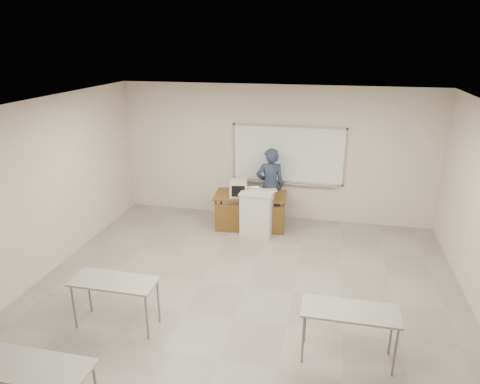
% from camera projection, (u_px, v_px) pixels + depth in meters
% --- Properties ---
extents(floor, '(7.00, 8.00, 0.01)m').
position_uv_depth(floor, '(234.00, 318.00, 6.32)').
color(floor, gray).
rests_on(floor, ground).
extents(whiteboard, '(2.48, 0.10, 1.31)m').
position_uv_depth(whiteboard, '(288.00, 155.00, 9.41)').
color(whiteboard, white).
rests_on(whiteboard, floor).
extents(student_desks, '(4.40, 2.20, 0.73)m').
position_uv_depth(student_desks, '(207.00, 340.00, 4.86)').
color(student_desks, gray).
rests_on(student_desks, floor).
extents(instructor_desk, '(1.54, 0.77, 0.75)m').
position_uv_depth(instructor_desk, '(250.00, 204.00, 9.15)').
color(instructor_desk, brown).
rests_on(instructor_desk, floor).
extents(podium, '(0.67, 0.49, 0.94)m').
position_uv_depth(podium, '(257.00, 213.00, 8.92)').
color(podium, beige).
rests_on(podium, floor).
extents(crt_monitor, '(0.36, 0.41, 0.35)m').
position_uv_depth(crt_monitor, '(238.00, 188.00, 9.07)').
color(crt_monitor, beige).
rests_on(crt_monitor, instructor_desk).
extents(laptop, '(0.30, 0.28, 0.23)m').
position_uv_depth(laptop, '(255.00, 194.00, 9.03)').
color(laptop, black).
rests_on(laptop, instructor_desk).
extents(mouse, '(0.12, 0.10, 0.04)m').
position_uv_depth(mouse, '(260.00, 193.00, 9.18)').
color(mouse, '#B3B6BD').
rests_on(mouse, instructor_desk).
extents(keyboard, '(0.51, 0.30, 0.03)m').
position_uv_depth(keyboard, '(265.00, 190.00, 8.80)').
color(keyboard, beige).
rests_on(keyboard, podium).
extents(presenter, '(0.72, 0.58, 1.71)m').
position_uv_depth(presenter, '(270.00, 186.00, 9.39)').
color(presenter, black).
rests_on(presenter, floor).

